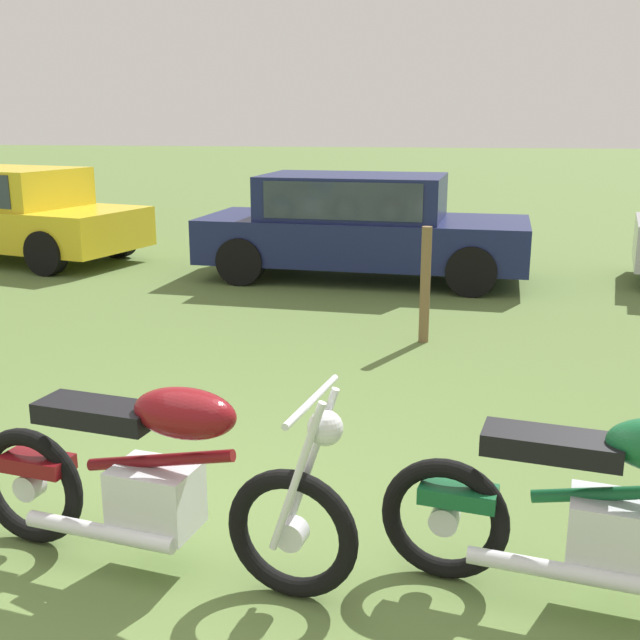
% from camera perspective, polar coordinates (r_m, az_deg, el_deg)
% --- Properties ---
extents(ground_plane, '(120.00, 120.00, 0.00)m').
position_cam_1_polar(ground_plane, '(4.21, -11.81, -16.64)').
color(ground_plane, '#567038').
extents(motorcycle_maroon, '(2.08, 0.67, 1.02)m').
position_cam_1_polar(motorcycle_maroon, '(3.88, -12.04, -11.32)').
color(motorcycle_maroon, black).
rests_on(motorcycle_maroon, ground).
extents(motorcycle_green, '(2.08, 0.69, 1.02)m').
position_cam_1_polar(motorcycle_green, '(3.74, 21.13, -13.15)').
color(motorcycle_green, black).
rests_on(motorcycle_green, ground).
extents(car_navy, '(4.53, 2.05, 1.43)m').
position_cam_1_polar(car_navy, '(10.76, 2.89, 7.28)').
color(car_navy, '#161E4C').
rests_on(car_navy, ground).
extents(fence_post_wooden, '(0.10, 0.10, 1.16)m').
position_cam_1_polar(fence_post_wooden, '(7.68, 7.75, 2.56)').
color(fence_post_wooden, brown).
rests_on(fence_post_wooden, ground).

